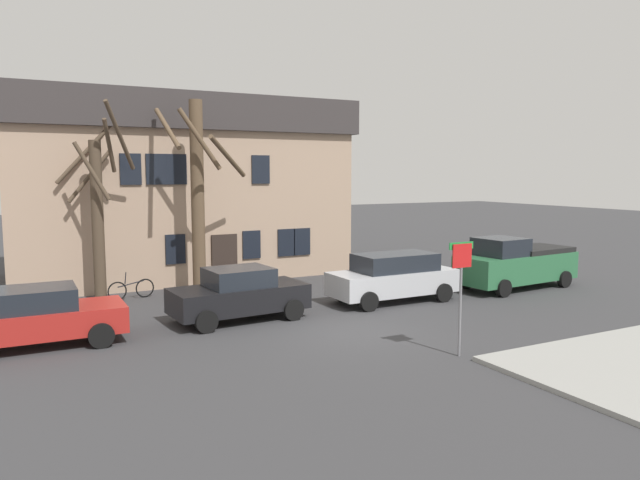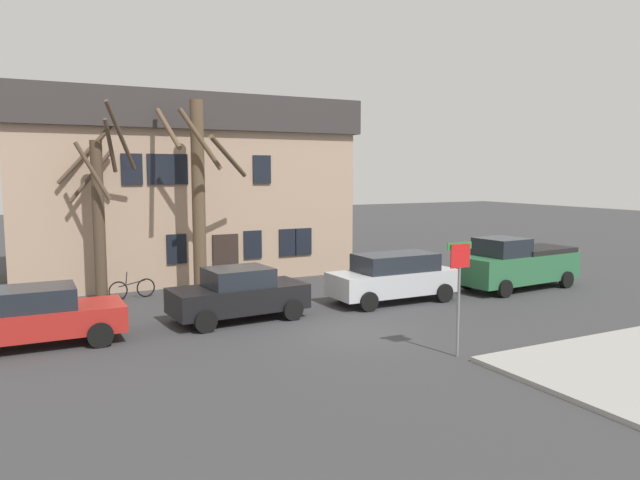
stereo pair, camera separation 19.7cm
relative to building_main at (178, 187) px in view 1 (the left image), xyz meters
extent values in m
plane|color=#38383A|center=(1.88, -12.52, -4.02)|extent=(120.00, 120.00, 0.00)
cube|color=tan|center=(0.00, 0.00, -0.82)|extent=(14.35, 6.95, 6.40)
cube|color=#383333|center=(0.00, 0.00, 3.14)|extent=(14.85, 7.45, 1.51)
cube|color=#2D231E|center=(0.98, -3.52, -2.97)|extent=(1.10, 0.12, 2.10)
cube|color=black|center=(-1.07, -3.51, -2.42)|extent=(0.80, 0.08, 1.20)
cube|color=black|center=(2.20, -3.51, -2.42)|extent=(0.80, 0.08, 1.20)
cube|color=black|center=(3.84, -3.51, -2.42)|extent=(0.80, 0.08, 1.20)
cube|color=black|center=(4.60, -3.51, -2.42)|extent=(0.80, 0.08, 1.20)
cube|color=black|center=(-2.71, -3.51, 0.78)|extent=(0.80, 0.08, 1.20)
cube|color=black|center=(-1.74, -3.51, 0.78)|extent=(0.80, 0.08, 1.20)
cube|color=black|center=(-0.94, -3.51, 0.78)|extent=(0.80, 0.08, 1.20)
cube|color=black|center=(2.66, -3.51, 0.78)|extent=(0.80, 0.08, 1.20)
cylinder|color=#4C3D2D|center=(-4.12, -4.64, -1.11)|extent=(0.43, 0.43, 5.82)
cylinder|color=#4C3D2D|center=(-3.65, -4.85, 1.60)|extent=(0.61, 1.12, 1.88)
cylinder|color=#4C3D2D|center=(-4.25, -3.88, 0.52)|extent=(1.66, 0.41, 1.96)
cylinder|color=#4C3D2D|center=(-4.31, -3.58, 1.41)|extent=(2.25, 0.53, 2.39)
cylinder|color=#4C3D2D|center=(-4.32, -5.15, 0.70)|extent=(1.19, 0.57, 2.06)
cylinder|color=#4C3D2D|center=(-3.34, -5.20, 1.93)|extent=(1.30, 1.75, 2.35)
cylinder|color=brown|center=(-0.53, -4.98, -0.32)|extent=(0.51, 0.51, 7.39)
cylinder|color=brown|center=(-1.63, -5.10, 2.27)|extent=(0.43, 2.33, 1.65)
cylinder|color=brown|center=(0.38, -5.92, 1.23)|extent=(2.07, 2.01, 1.52)
cylinder|color=brown|center=(-0.61, -5.70, 1.86)|extent=(1.61, 0.36, 2.26)
cube|color=#AD231E|center=(-6.51, -9.89, -3.34)|extent=(4.65, 1.89, 0.71)
cube|color=#1E232B|center=(-6.51, -9.89, -2.69)|extent=(2.15, 1.65, 0.58)
cylinder|color=black|center=(-4.94, -10.83, -3.68)|extent=(0.68, 0.23, 0.68)
cylinder|color=black|center=(-4.93, -8.98, -3.68)|extent=(0.68, 0.23, 0.68)
cube|color=black|center=(-0.63, -9.67, -3.31)|extent=(4.37, 2.11, 0.78)
cube|color=#1E232B|center=(-0.63, -9.67, -2.63)|extent=(2.06, 1.74, 0.58)
cylinder|color=black|center=(-2.01, -10.68, -3.68)|extent=(0.69, 0.26, 0.68)
cylinder|color=black|center=(-2.13, -8.85, -3.68)|extent=(0.69, 0.26, 0.68)
cylinder|color=black|center=(0.88, -10.50, -3.68)|extent=(0.69, 0.26, 0.68)
cylinder|color=black|center=(0.76, -8.66, -3.68)|extent=(0.69, 0.26, 0.68)
cube|color=#B7BABF|center=(5.26, -9.68, -3.29)|extent=(4.71, 1.82, 0.82)
cube|color=#1E232B|center=(5.35, -9.68, -2.57)|extent=(2.92, 1.60, 0.62)
cylinder|color=black|center=(3.66, -10.58, -3.68)|extent=(0.68, 0.22, 0.68)
cylinder|color=black|center=(3.66, -8.77, -3.68)|extent=(0.68, 0.22, 0.68)
cylinder|color=black|center=(6.86, -10.58, -3.68)|extent=(0.68, 0.22, 0.68)
cylinder|color=black|center=(6.86, -8.77, -3.68)|extent=(0.68, 0.22, 0.68)
cube|color=#2D6B42|center=(11.14, -9.89, -3.15)|extent=(5.46, 2.30, 1.09)
cube|color=#1E232B|center=(10.18, -9.96, -2.26)|extent=(1.83, 1.80, 0.70)
cube|color=black|center=(12.31, -9.80, -2.51)|extent=(2.90, 2.04, 0.20)
cylinder|color=black|center=(9.40, -10.98, -3.68)|extent=(0.69, 0.27, 0.68)
cylinder|color=black|center=(9.26, -9.07, -3.68)|extent=(0.69, 0.27, 0.68)
cylinder|color=black|center=(13.02, -10.71, -3.68)|extent=(0.69, 0.27, 0.68)
cylinder|color=black|center=(12.88, -8.80, -3.68)|extent=(0.69, 0.27, 0.68)
cylinder|color=slate|center=(3.05, -15.84, -2.57)|extent=(0.07, 0.07, 2.90)
cube|color=red|center=(3.05, -15.86, -1.42)|extent=(0.60, 0.03, 0.60)
cube|color=#1E8C38|center=(3.05, -15.82, -1.17)|extent=(0.76, 0.02, 0.18)
torus|color=black|center=(-2.56, -4.72, -3.66)|extent=(0.71, 0.17, 0.71)
torus|color=black|center=(-3.59, -4.89, -3.66)|extent=(0.71, 0.17, 0.71)
cylinder|color=black|center=(-3.07, -4.80, -3.44)|extent=(0.99, 0.21, 0.19)
cylinder|color=black|center=(-3.27, -4.84, -3.21)|extent=(0.09, 0.05, 0.45)
camera|label=1|loc=(-7.00, -27.31, 0.66)|focal=33.51mm
camera|label=2|loc=(-6.82, -27.40, 0.66)|focal=33.51mm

